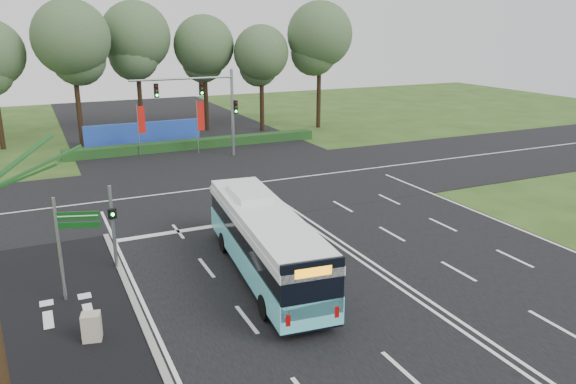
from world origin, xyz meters
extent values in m
plane|color=#284517|center=(0.00, 0.00, 0.00)|extent=(120.00, 120.00, 0.00)
cube|color=black|center=(0.00, 0.00, 0.02)|extent=(20.00, 120.00, 0.04)
cube|color=black|center=(0.00, 12.00, 0.03)|extent=(120.00, 14.00, 0.05)
cube|color=black|center=(-12.50, -3.00, 0.03)|extent=(5.00, 18.00, 0.06)
cube|color=gray|center=(-10.10, -3.00, 0.06)|extent=(0.25, 18.00, 0.12)
cube|color=#62D9E4|center=(-4.52, -1.78, 0.99)|extent=(3.44, 11.32, 1.02)
cube|color=black|center=(-4.52, -1.78, 0.53)|extent=(3.41, 11.27, 0.28)
cube|color=black|center=(-4.52, -1.78, 1.92)|extent=(3.33, 11.15, 0.88)
cube|color=white|center=(-4.52, -1.78, 2.48)|extent=(3.44, 11.32, 0.33)
cube|color=white|center=(-4.52, -1.78, 2.81)|extent=(3.35, 10.88, 0.33)
cube|color=white|center=(-4.29, 0.53, 3.08)|extent=(1.76, 2.92, 0.23)
cube|color=black|center=(-5.08, -7.27, 1.97)|extent=(2.25, 0.35, 2.04)
cube|color=orange|center=(-5.09, -7.31, 2.62)|extent=(1.30, 0.19, 0.33)
cylinder|color=black|center=(-5.28, 1.47, 0.48)|extent=(0.36, 0.99, 0.97)
cylinder|color=black|center=(-3.13, 1.25, 0.48)|extent=(0.36, 0.99, 0.97)
cylinder|color=black|center=(-5.96, -5.18, 0.48)|extent=(0.36, 0.99, 0.97)
cylinder|color=black|center=(-3.81, -5.40, 0.48)|extent=(0.36, 0.99, 0.97)
cylinder|color=gray|center=(-10.20, 1.68, 1.92)|extent=(0.15, 0.15, 3.84)
cube|color=black|center=(-10.20, 1.50, 2.63)|extent=(0.36, 0.31, 0.44)
sphere|color=#19F233|center=(-10.20, 1.40, 2.63)|extent=(0.15, 0.15, 0.15)
cylinder|color=gray|center=(-12.49, -0.58, 2.12)|extent=(0.13, 0.13, 4.25)
cube|color=#0B3F12|center=(-11.73, -0.82, 3.51)|extent=(1.53, 0.55, 0.32)
cube|color=#0B3F12|center=(-11.73, -0.82, 3.13)|extent=(1.53, 0.55, 0.23)
cube|color=white|center=(-11.73, -0.86, 3.51)|extent=(1.42, 0.47, 0.04)
cube|color=#B4AB91|center=(-11.87, -4.07, 0.52)|extent=(0.72, 0.64, 1.04)
cylinder|color=gray|center=(-4.97, 23.77, 2.09)|extent=(0.06, 0.06, 4.17)
cube|color=red|center=(-4.67, 23.71, 2.97)|extent=(0.55, 0.14, 2.23)
cylinder|color=gray|center=(-0.43, 22.33, 2.21)|extent=(0.07, 0.07, 4.43)
cube|color=red|center=(-0.11, 22.34, 3.15)|extent=(0.59, 0.06, 2.36)
cylinder|color=gray|center=(2.00, 20.50, 3.50)|extent=(0.24, 0.24, 7.00)
cylinder|color=gray|center=(-2.00, 20.50, 6.40)|extent=(8.00, 0.16, 0.16)
cube|color=black|center=(-0.50, 20.50, 5.60)|extent=(0.32, 0.28, 1.05)
cube|color=black|center=(-4.00, 20.50, 5.60)|extent=(0.32, 0.28, 1.05)
cube|color=black|center=(2.25, 20.50, 4.00)|extent=(0.32, 0.28, 1.05)
cube|color=#163D18|center=(0.00, 24.50, 0.40)|extent=(22.00, 1.20, 0.80)
cube|color=#2043AE|center=(-4.00, 27.00, 1.10)|extent=(10.00, 0.30, 2.20)
cylinder|color=black|center=(-8.88, 29.78, 4.40)|extent=(0.44, 0.44, 8.81)
sphere|color=#3B5632|center=(-8.88, 29.78, 9.27)|extent=(6.49, 6.49, 6.49)
cylinder|color=black|center=(-3.00, 32.94, 4.41)|extent=(0.44, 0.44, 8.83)
sphere|color=#3B5632|center=(-3.00, 32.94, 9.29)|extent=(6.51, 6.51, 6.51)
cylinder|color=black|center=(3.43, 32.47, 3.99)|extent=(0.44, 0.44, 7.97)
sphere|color=#3B5632|center=(3.43, 32.47, 8.39)|extent=(5.87, 5.87, 5.87)
cylinder|color=black|center=(8.43, 29.93, 3.66)|extent=(0.44, 0.44, 7.32)
sphere|color=#3B5632|center=(8.43, 29.93, 7.70)|extent=(5.39, 5.39, 5.39)
cylinder|color=black|center=(14.50, 29.26, 4.46)|extent=(0.44, 0.44, 8.92)
sphere|color=#3B5632|center=(14.50, 29.26, 9.39)|extent=(6.57, 6.57, 6.57)
camera|label=1|loc=(-12.95, -22.25, 10.44)|focal=35.00mm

